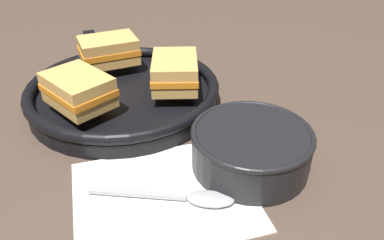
{
  "coord_description": "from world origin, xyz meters",
  "views": [
    {
      "loc": [
        -0.14,
        -0.37,
        0.32
      ],
      "look_at": [
        0.04,
        0.06,
        0.03
      ],
      "focal_mm": 35.0,
      "sensor_mm": 36.0,
      "label": 1
    }
  ],
  "objects": [
    {
      "name": "sandwich_far_left",
      "position": [
        0.05,
        0.15,
        0.06
      ],
      "size": [
        0.11,
        0.12,
        0.05
      ],
      "rotation": [
        0.0,
        0.0,
        7.48
      ],
      "color": "tan",
      "rests_on": "skillet"
    },
    {
      "name": "soup_bowl",
      "position": [
        0.09,
        -0.04,
        0.03
      ],
      "size": [
        0.16,
        0.16,
        0.06
      ],
      "color": "black",
      "rests_on": "ground_plane"
    },
    {
      "name": "ground_plane",
      "position": [
        0.0,
        0.0,
        0.0
      ],
      "size": [
        4.0,
        4.0,
        0.0
      ],
      "primitive_type": "plane",
      "color": "#47382D"
    },
    {
      "name": "sandwich_near_left",
      "position": [
        -0.02,
        0.28,
        0.06
      ],
      "size": [
        0.1,
        0.07,
        0.05
      ],
      "rotation": [
        0.0,
        0.0,
        3.15
      ],
      "color": "tan",
      "rests_on": "skillet"
    },
    {
      "name": "spoon",
      "position": [
        -0.01,
        -0.07,
        0.01
      ],
      "size": [
        0.16,
        0.1,
        0.01
      ],
      "rotation": [
        0.0,
        0.0,
        -0.51
      ],
      "color": "#9E9EA3",
      "rests_on": "napkin"
    },
    {
      "name": "skillet",
      "position": [
        -0.02,
        0.19,
        0.02
      ],
      "size": [
        0.32,
        0.46,
        0.04
      ],
      "color": "black",
      "rests_on": "ground_plane"
    },
    {
      "name": "napkin",
      "position": [
        -0.04,
        -0.05,
        0.0
      ],
      "size": [
        0.23,
        0.21,
        0.0
      ],
      "color": "white",
      "rests_on": "ground_plane"
    },
    {
      "name": "sandwich_near_right",
      "position": [
        -0.1,
        0.15,
        0.06
      ],
      "size": [
        0.11,
        0.12,
        0.05
      ],
      "rotation": [
        0.0,
        0.0,
        5.11
      ],
      "color": "tan",
      "rests_on": "skillet"
    }
  ]
}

